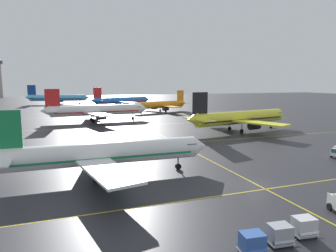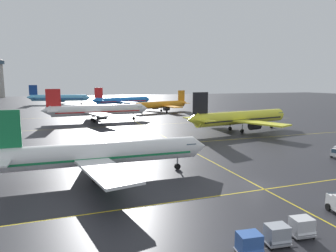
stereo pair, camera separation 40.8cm
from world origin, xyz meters
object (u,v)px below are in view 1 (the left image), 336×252
baggage_cart_row_middle (304,226)px  airliner_distant_taxiway (57,98)px  airliner_far_left_stand (161,105)px  airliner_second_row (240,118)px  airliner_front_gate (103,154)px  airliner_third_row (96,110)px  baggage_cart_row_leftmost (252,243)px  baggage_cart_row_second (280,234)px  airliner_far_right_stand (121,100)px

baggage_cart_row_middle → airliner_distant_taxiway: bearing=96.9°
airliner_far_left_stand → airliner_distant_taxiway: (-47.20, 67.72, 0.79)m
airliner_far_left_stand → airliner_distant_taxiway: airliner_distant_taxiway is taller
airliner_far_left_stand → baggage_cart_row_middle: size_ratio=11.17×
airliner_second_row → airliner_front_gate: bearing=-145.3°
airliner_third_row → baggage_cart_row_leftmost: (2.12, -91.42, -3.07)m
airliner_third_row → airliner_far_left_stand: bearing=37.9°
airliner_front_gate → baggage_cart_row_second: size_ratio=11.94×
airliner_third_row → baggage_cart_row_second: (5.25, -91.03, -3.07)m
baggage_cart_row_second → airliner_far_left_stand: bearing=76.5°
airliner_distant_taxiway → baggage_cart_row_second: (19.03, -184.81, -3.22)m
airliner_distant_taxiway → baggage_cart_row_leftmost: 185.90m
airliner_second_row → baggage_cart_row_second: 63.12m
airliner_distant_taxiway → airliner_far_right_stand: bearing=-44.6°
airliner_second_row → airliner_distant_taxiway: airliner_distant_taxiway is taller
airliner_distant_taxiway → baggage_cart_row_middle: size_ratio=13.94×
airliner_front_gate → airliner_third_row: (6.61, 66.27, 0.48)m
airliner_far_left_stand → baggage_cart_row_leftmost: 121.60m
airliner_front_gate → airliner_far_right_stand: airliner_far_right_stand is taller
baggage_cart_row_leftmost → airliner_far_right_stand: bearing=83.0°
airliner_far_left_stand → airliner_far_right_stand: 36.11m
airliner_far_right_stand → airliner_distant_taxiway: (-34.47, 33.94, 0.41)m
airliner_second_row → airliner_far_right_stand: bearing=99.4°
airliner_second_row → airliner_far_left_stand: airliner_second_row is taller
airliner_second_row → baggage_cart_row_second: airliner_second_row is taller
airliner_third_row → baggage_cart_row_leftmost: airliner_third_row is taller
airliner_far_left_stand → baggage_cart_row_middle: airliner_far_left_stand is taller
airliner_front_gate → airliner_second_row: (43.27, 29.91, 0.36)m
baggage_cart_row_leftmost → airliner_third_row: bearing=91.3°
airliner_third_row → airliner_distant_taxiway: 94.79m
airliner_third_row → airliner_front_gate: bearing=-95.7°
airliner_front_gate → airliner_third_row: size_ratio=0.88×
airliner_third_row → airliner_distant_taxiway: (-13.78, 93.78, 0.16)m
baggage_cart_row_second → baggage_cart_row_middle: (3.13, 0.44, 0.00)m
airliner_distant_taxiway → baggage_cart_row_middle: airliner_distant_taxiway is taller
airliner_far_left_stand → baggage_cart_row_leftmost: bearing=-104.9°
airliner_far_right_stand → baggage_cart_row_second: bearing=-95.8°
baggage_cart_row_second → airliner_second_row: bearing=60.1°
airliner_far_right_stand → baggage_cart_row_leftmost: airliner_far_right_stand is taller
airliner_third_row → airliner_distant_taxiway: bearing=98.4°
airliner_front_gate → airliner_third_row: bearing=84.3°
airliner_far_left_stand → airliner_far_right_stand: (-12.73, 33.78, 0.38)m
airliner_third_row → baggage_cart_row_middle: (8.38, -90.59, -3.07)m
airliner_front_gate → airliner_distant_taxiway: size_ratio=0.86×
airliner_distant_taxiway → airliner_front_gate: bearing=-87.4°
airliner_far_right_stand → baggage_cart_row_second: (-15.44, -150.87, -2.82)m
baggage_cart_row_leftmost → airliner_far_left_stand: bearing=75.1°
airliner_distant_taxiway → airliner_far_left_stand: bearing=-55.1°
airliner_front_gate → baggage_cart_row_middle: (14.99, -24.33, -2.59)m
airliner_front_gate → baggage_cart_row_leftmost: airliner_front_gate is taller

